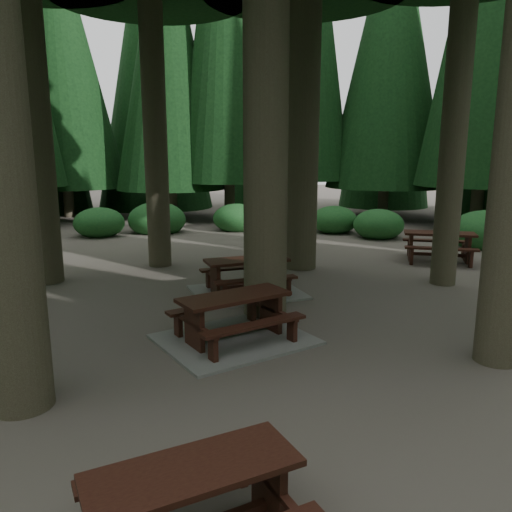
{
  "coord_description": "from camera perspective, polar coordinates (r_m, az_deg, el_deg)",
  "views": [
    {
      "loc": [
        -0.65,
        -9.17,
        3.16
      ],
      "look_at": [
        0.68,
        0.66,
        1.1
      ],
      "focal_mm": 35.0,
      "sensor_mm": 36.0,
      "label": 1
    }
  ],
  "objects": [
    {
      "name": "picnic_table_c",
      "position": [
        11.39,
        -1.04,
        -2.93
      ],
      "size": [
        2.74,
        2.43,
        0.81
      ],
      "rotation": [
        0.0,
        0.0,
        0.22
      ],
      "color": "gray",
      "rests_on": "ground"
    },
    {
      "name": "picnic_table_d",
      "position": [
        15.66,
        20.19,
        1.5
      ],
      "size": [
        2.44,
        2.22,
        0.86
      ],
      "rotation": [
        0.0,
        0.0,
        -0.37
      ],
      "color": "black",
      "rests_on": "ground"
    },
    {
      "name": "picnic_table_e",
      "position": [
        4.44,
        -7.12,
        -25.43
      ],
      "size": [
        2.06,
        1.85,
        0.74
      ],
      "rotation": [
        0.0,
        0.0,
        0.34
      ],
      "color": "black",
      "rests_on": "ground"
    },
    {
      "name": "picnic_table_a",
      "position": [
        8.57,
        -2.48,
        -7.9
      ],
      "size": [
        3.03,
        2.83,
        0.82
      ],
      "rotation": [
        0.0,
        0.0,
        0.45
      ],
      "color": "gray",
      "rests_on": "ground"
    },
    {
      "name": "shrub_ring",
      "position": [
        10.39,
        0.06,
        -3.68
      ],
      "size": [
        23.86,
        24.64,
        1.49
      ],
      "color": "#1D5626",
      "rests_on": "ground"
    },
    {
      "name": "ground",
      "position": [
        9.72,
        -3.49,
        -7.26
      ],
      "size": [
        80.0,
        80.0,
        0.0
      ],
      "primitive_type": "plane",
      "color": "#514841",
      "rests_on": "ground"
    }
  ]
}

